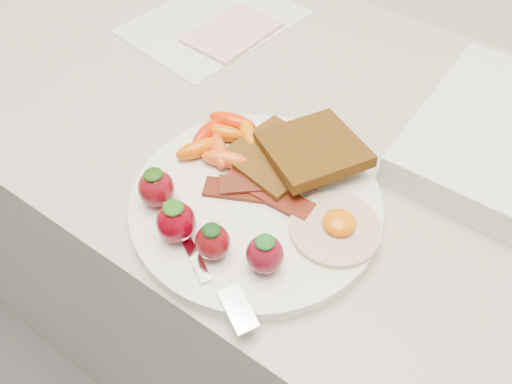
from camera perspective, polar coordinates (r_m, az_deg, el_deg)
The scene contains 11 objects.
counter at distance 1.00m, azimuth 4.56°, elevation -11.49°, with size 2.00×0.60×0.90m, color gray.
plate at distance 0.54m, azimuth 0.00°, elevation -1.30°, with size 0.27×0.27×0.02m, color silver.
toast_lower at distance 0.56m, azimuth 2.25°, elevation 3.97°, with size 0.09×0.09×0.01m, color black.
toast_upper at distance 0.56m, azimuth 6.52°, elevation 4.93°, with size 0.10×0.10×0.01m, color black.
fried_egg at distance 0.51m, azimuth 9.16°, elevation -3.94°, with size 0.09×0.09×0.02m.
bacon_strips at distance 0.53m, azimuth 0.72°, elevation 0.37°, with size 0.12×0.10×0.01m.
baby_carrots at distance 0.58m, azimuth -3.95°, elevation 6.03°, with size 0.09×0.10×0.02m.
strawberries at distance 0.49m, azimuth -6.75°, elevation -3.53°, with size 0.17×0.06×0.05m.
fork at distance 0.48m, azimuth -5.53°, elevation -8.63°, with size 0.17×0.08×0.00m.
paper_sheet at distance 0.83m, azimuth -4.76°, elevation 18.82°, with size 0.19×0.26×0.00m, color silver.
notepad at distance 0.80m, azimuth -2.70°, elevation 17.76°, with size 0.09×0.14×0.01m, color #E1A2A6.
Camera 1 is at (0.21, 1.26, 1.33)m, focal length 35.00 mm.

